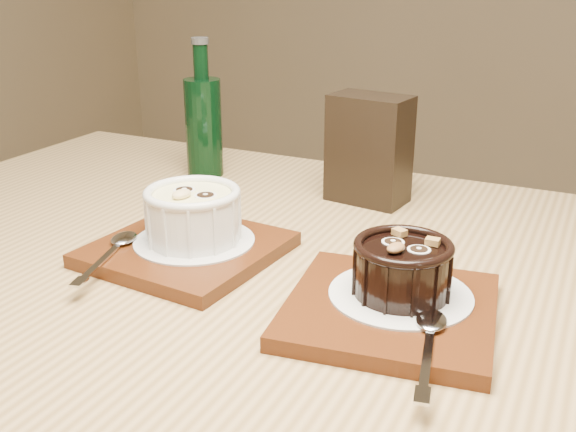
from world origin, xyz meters
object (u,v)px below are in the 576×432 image
ramekin_dark (402,266)px  green_bottle (204,124)px  table (297,356)px  ramekin_white (193,212)px  tray_left (187,250)px  tray_right (390,310)px  condiment_stand (369,149)px

ramekin_dark → green_bottle: green_bottle is taller
table → ramekin_white: (-0.13, 0.00, 0.14)m
tray_left → tray_right: size_ratio=1.00×
ramekin_dark → condiment_stand: condiment_stand is taller
green_bottle → table: bearing=-42.6°
ramekin_white → green_bottle: bearing=130.2°
tray_left → ramekin_dark: size_ratio=2.02×
table → tray_right: (0.11, -0.04, 0.10)m
tray_left → green_bottle: bearing=119.4°
tray_right → green_bottle: 0.49m
ramekin_white → ramekin_dark: ramekin_white is taller
tray_right → ramekin_dark: bearing=79.6°
ramekin_white → tray_right: ramekin_white is taller
table → tray_left: tray_left is taller
ramekin_dark → green_bottle: 0.47m
tray_left → ramekin_dark: bearing=-2.9°
green_bottle → tray_right: bearing=-36.9°
tray_left → ramekin_white: (0.00, 0.01, 0.04)m
tray_left → tray_right: 0.24m
tray_right → ramekin_dark: size_ratio=2.02×
table → ramekin_dark: size_ratio=13.60×
table → tray_right: tray_right is taller
tray_left → tray_right: (0.24, -0.03, 0.00)m
ramekin_white → ramekin_dark: bearing=4.3°
tray_left → ramekin_white: size_ratio=1.75×
green_bottle → condiment_stand: bearing=-0.3°
ramekin_white → ramekin_dark: size_ratio=1.15×
ramekin_dark → tray_right: bearing=-87.1°
tray_left → ramekin_white: ramekin_white is taller
ramekin_white → green_bottle: size_ratio=0.52×
table → tray_right: 0.15m
ramekin_white → condiment_stand: size_ratio=0.73×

